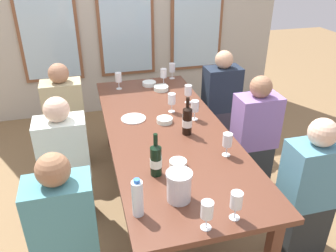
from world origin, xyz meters
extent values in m
plane|color=olive|center=(0.00, 0.00, 0.00)|extent=(12.00, 12.00, 0.00)
cube|color=#BBB3A1|center=(0.00, 2.10, 1.45)|extent=(4.15, 0.06, 2.90)
cube|color=brown|center=(-0.95, 2.06, 1.45)|extent=(0.72, 0.03, 1.88)
cube|color=silver|center=(-0.95, 2.04, 1.45)|extent=(0.64, 0.01, 1.80)
cube|color=brown|center=(0.00, 2.06, 1.45)|extent=(0.72, 0.03, 1.88)
cube|color=silver|center=(0.00, 2.04, 1.45)|extent=(0.64, 0.01, 1.80)
cube|color=brown|center=(0.00, 0.00, 0.72)|extent=(0.95, 2.39, 0.04)
cube|color=brown|center=(-0.38, 1.10, 0.35)|extent=(0.07, 0.07, 0.70)
cube|color=brown|center=(0.38, 1.10, 0.35)|extent=(0.07, 0.07, 0.70)
cylinder|color=white|center=(-0.23, 0.25, 0.74)|extent=(0.21, 0.21, 0.01)
cylinder|color=silver|center=(-0.15, -0.86, 0.82)|extent=(0.14, 0.14, 0.17)
cylinder|color=silver|center=(-0.15, -0.86, 0.92)|extent=(0.16, 0.16, 0.02)
cylinder|color=black|center=(-0.22, -0.58, 0.84)|extent=(0.08, 0.07, 0.20)
cone|color=black|center=(-0.22, -0.58, 0.96)|extent=(0.08, 0.07, 0.02)
cylinder|color=black|center=(-0.22, -0.58, 1.01)|extent=(0.03, 0.03, 0.08)
cylinder|color=silver|center=(-0.22, -0.58, 0.83)|extent=(0.08, 0.08, 0.06)
cylinder|color=black|center=(0.14, -0.11, 0.85)|extent=(0.08, 0.08, 0.21)
cone|color=black|center=(0.14, -0.11, 0.97)|extent=(0.08, 0.08, 0.02)
cylinder|color=black|center=(0.14, -0.11, 1.01)|extent=(0.03, 0.03, 0.08)
cylinder|color=white|center=(0.14, -0.11, 0.84)|extent=(0.08, 0.08, 0.06)
cylinder|color=white|center=(-0.06, -0.53, 0.76)|extent=(0.12, 0.12, 0.04)
cylinder|color=white|center=(0.15, 0.82, 0.76)|extent=(0.15, 0.15, 0.04)
cylinder|color=white|center=(0.06, 0.99, 0.76)|extent=(0.14, 0.14, 0.04)
cylinder|color=white|center=(0.01, 0.12, 0.76)|extent=(0.13, 0.13, 0.04)
cylinder|color=white|center=(-0.40, -0.92, 0.85)|extent=(0.06, 0.06, 0.22)
cylinder|color=blue|center=(-0.40, -0.92, 0.97)|extent=(0.04, 0.04, 0.02)
cylinder|color=white|center=(0.36, 1.13, 0.74)|extent=(0.06, 0.06, 0.00)
cylinder|color=white|center=(0.36, 1.13, 0.78)|extent=(0.01, 0.01, 0.07)
cylinder|color=white|center=(0.36, 1.13, 0.87)|extent=(0.07, 0.07, 0.09)
cylinder|color=white|center=(0.13, 0.30, 0.74)|extent=(0.06, 0.06, 0.00)
cylinder|color=white|center=(0.13, 0.30, 0.78)|extent=(0.01, 0.01, 0.07)
cylinder|color=white|center=(0.13, 0.30, 0.87)|extent=(0.07, 0.07, 0.09)
cylinder|color=beige|center=(0.13, 0.30, 0.83)|extent=(0.06, 0.06, 0.02)
cylinder|color=white|center=(-0.26, 0.97, 0.74)|extent=(0.06, 0.06, 0.00)
cylinder|color=white|center=(-0.26, 0.97, 0.78)|extent=(0.01, 0.01, 0.07)
cylinder|color=white|center=(-0.26, 0.97, 0.87)|extent=(0.07, 0.07, 0.09)
cylinder|color=white|center=(0.31, -0.48, 0.74)|extent=(0.06, 0.06, 0.00)
cylinder|color=white|center=(0.31, -0.48, 0.78)|extent=(0.01, 0.01, 0.07)
cylinder|color=white|center=(0.31, -0.48, 0.87)|extent=(0.07, 0.07, 0.09)
cylinder|color=beige|center=(0.31, -0.48, 0.83)|extent=(0.06, 0.06, 0.02)
cylinder|color=white|center=(0.27, 0.11, 0.74)|extent=(0.06, 0.06, 0.00)
cylinder|color=white|center=(0.27, 0.11, 0.78)|extent=(0.01, 0.01, 0.07)
cylinder|color=white|center=(0.27, 0.11, 0.87)|extent=(0.07, 0.07, 0.09)
cylinder|color=beige|center=(0.27, 0.11, 0.84)|extent=(0.06, 0.06, 0.04)
cylinder|color=white|center=(0.22, 0.98, 0.74)|extent=(0.06, 0.06, 0.00)
cylinder|color=white|center=(0.22, 0.98, 0.78)|extent=(0.01, 0.01, 0.07)
cylinder|color=white|center=(0.22, 0.98, 0.87)|extent=(0.07, 0.07, 0.09)
cylinder|color=white|center=(0.33, 0.46, 0.74)|extent=(0.06, 0.06, 0.00)
cylinder|color=white|center=(0.33, 0.46, 0.78)|extent=(0.01, 0.01, 0.07)
cylinder|color=white|center=(0.33, 0.46, 0.87)|extent=(0.07, 0.07, 0.09)
cylinder|color=#590C19|center=(0.33, 0.46, 0.84)|extent=(0.06, 0.06, 0.04)
cylinder|color=white|center=(0.11, -1.09, 0.74)|extent=(0.06, 0.06, 0.00)
cylinder|color=white|center=(0.11, -1.09, 0.78)|extent=(0.01, 0.01, 0.07)
cylinder|color=white|center=(0.11, -1.09, 0.87)|extent=(0.07, 0.07, 0.09)
cylinder|color=#590C19|center=(0.11, -1.09, 0.84)|extent=(0.06, 0.06, 0.03)
cylinder|color=white|center=(-0.07, -1.12, 0.74)|extent=(0.06, 0.06, 0.00)
cylinder|color=white|center=(-0.07, -1.12, 0.78)|extent=(0.01, 0.01, 0.07)
cylinder|color=white|center=(-0.07, -1.12, 0.87)|extent=(0.07, 0.07, 0.09)
cylinder|color=beige|center=(-0.07, -1.12, 0.83)|extent=(0.06, 0.06, 0.03)
cube|color=#2C3340|center=(-0.83, 0.00, 0.23)|extent=(0.32, 0.24, 0.45)
cube|color=silver|center=(-0.83, 0.00, 0.69)|extent=(0.38, 0.24, 0.48)
sphere|color=beige|center=(-0.83, 0.00, 1.02)|extent=(0.19, 0.19, 0.19)
cube|color=#292D31|center=(0.83, 0.03, 0.23)|extent=(0.32, 0.24, 0.45)
cube|color=#8D69AF|center=(0.83, 0.03, 0.69)|extent=(0.38, 0.24, 0.48)
sphere|color=#9C6B4E|center=(0.83, 0.03, 1.02)|extent=(0.19, 0.19, 0.19)
cube|color=teal|center=(-0.83, -0.77, 0.69)|extent=(0.38, 0.24, 0.48)
sphere|color=#9E6C4B|center=(-0.83, -0.77, 1.02)|extent=(0.19, 0.19, 0.19)
cube|color=#2A2E2E|center=(0.83, -0.79, 0.23)|extent=(0.32, 0.24, 0.45)
cube|color=teal|center=(0.83, -0.79, 0.69)|extent=(0.38, 0.24, 0.48)
sphere|color=beige|center=(0.83, -0.79, 1.02)|extent=(0.19, 0.19, 0.19)
cube|color=#302F36|center=(-0.83, 0.81, 0.23)|extent=(0.32, 0.24, 0.45)
cube|color=tan|center=(-0.83, 0.81, 0.69)|extent=(0.38, 0.24, 0.48)
sphere|color=#9E6D51|center=(-0.83, 0.81, 1.02)|extent=(0.19, 0.19, 0.19)
cube|color=#363443|center=(0.83, 0.81, 0.23)|extent=(0.32, 0.24, 0.45)
cube|color=#1D2737|center=(0.83, 0.81, 0.69)|extent=(0.38, 0.24, 0.48)
sphere|color=tan|center=(0.83, 0.81, 1.02)|extent=(0.19, 0.19, 0.19)
camera|label=1|loc=(-0.61, -2.38, 2.08)|focal=36.62mm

